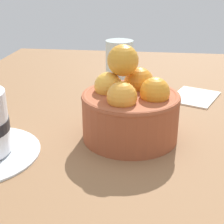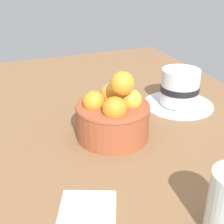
% 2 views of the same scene
% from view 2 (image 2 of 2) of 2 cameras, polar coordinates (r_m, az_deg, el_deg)
% --- Properties ---
extents(ground_plane, '(1.18, 0.80, 0.05)m').
position_cam_2_polar(ground_plane, '(0.64, 0.11, -6.15)').
color(ground_plane, brown).
extents(terracotta_bowl, '(0.14, 0.14, 0.14)m').
position_cam_2_polar(terracotta_bowl, '(0.61, 0.20, -0.49)').
color(terracotta_bowl, '#9E4C2D').
rests_on(terracotta_bowl, ground_plane).
extents(coffee_cup, '(0.17, 0.17, 0.09)m').
position_cam_2_polar(coffee_cup, '(0.76, 12.08, 3.93)').
color(coffee_cup, white).
rests_on(coffee_cup, ground_plane).
extents(folded_napkin, '(0.13, 0.11, 0.01)m').
position_cam_2_polar(folded_napkin, '(0.45, -4.58, -18.08)').
color(folded_napkin, white).
rests_on(folded_napkin, ground_plane).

